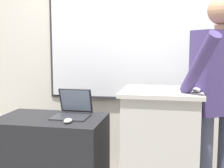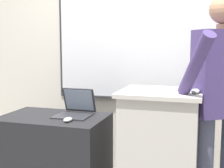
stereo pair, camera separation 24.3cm
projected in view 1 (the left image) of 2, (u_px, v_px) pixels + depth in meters
back_wall at (133, 37)px, 3.16m from camera, size 6.40×0.17×2.86m
lectern_podium at (160, 155)px, 2.41m from camera, size 0.60×0.53×1.02m
side_desk at (52, 162)px, 2.62m from camera, size 0.87×0.57×0.76m
person_presenter at (218, 95)px, 2.35m from camera, size 0.56×0.70×1.70m
laptop at (73, 108)px, 2.63m from camera, size 0.29×0.31×0.22m
wireless_keyboard at (161, 90)px, 2.27m from camera, size 0.43×0.11×0.02m
computer_mouse_by_laptop at (68, 121)px, 2.39m from camera, size 0.06×0.10×0.03m
computer_mouse_by_keyboard at (196, 90)px, 2.23m from camera, size 0.06×0.10×0.03m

